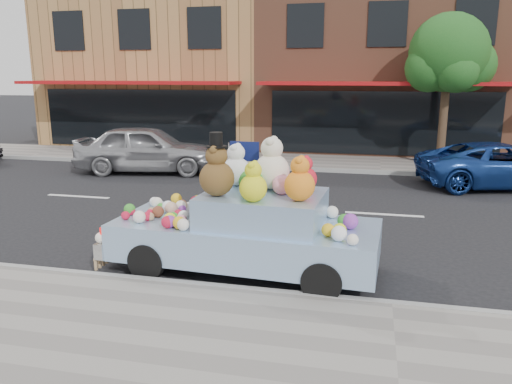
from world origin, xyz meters
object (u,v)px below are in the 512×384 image
(car_silver, at_px, (147,149))
(car_blue, at_px, (501,165))
(street_tree, at_px, (449,60))
(art_car, at_px, (247,224))

(car_silver, relative_size, car_blue, 1.00)
(street_tree, bearing_deg, car_silver, -163.31)
(street_tree, xyz_separation_m, car_silver, (-9.69, -2.91, -2.90))
(street_tree, bearing_deg, car_blue, -64.52)
(street_tree, height_order, car_silver, street_tree)
(car_silver, bearing_deg, car_blue, -99.69)
(car_blue, bearing_deg, art_car, 130.34)
(car_silver, bearing_deg, art_car, -155.65)
(street_tree, xyz_separation_m, art_car, (-4.34, -10.61, -2.88))
(car_silver, distance_m, art_car, 9.38)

